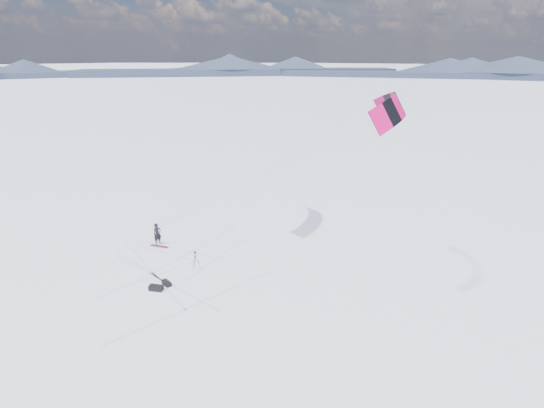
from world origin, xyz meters
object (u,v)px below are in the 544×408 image
Objects in this scene: tripod at (195,258)px; gear_bag_a at (156,288)px; gear_bag_b at (167,283)px; snowkiter at (159,244)px; snowboard at (159,246)px.

tripod is 1.33× the size of gear_bag_a.
gear_bag_a is (-0.11, -3.54, -0.67)m from tripod.
tripod is 3.61m from gear_bag_a.
snowkiter is at bearing 157.39° from gear_bag_b.
snowkiter reaches higher than gear_bag_a.
snowboard is at bearing 157.23° from gear_bag_b.
snowkiter reaches higher than snowboard.
snowboard is 6.48m from gear_bag_a.
gear_bag_a is at bearing -59.84° from snowboard.
gear_bag_a is 1.23× the size of gear_bag_b.
snowkiter is 7.04m from gear_bag_a.
snowboard is 1.17× the size of tripod.
tripod is at bearing 102.77° from gear_bag_b.
tripod reaches higher than snowboard.
snowkiter is 5.55m from tripod.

